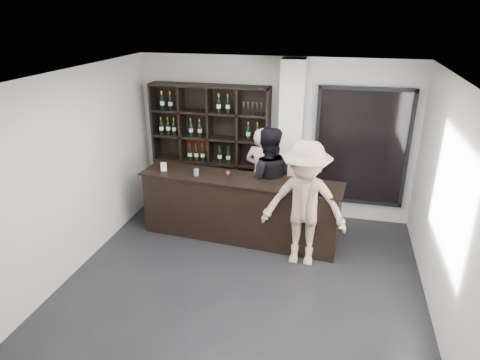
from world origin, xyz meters
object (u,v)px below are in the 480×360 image
(wine_shelf, at_px, (211,150))
(taster_pink, at_px, (261,174))
(taster_black, at_px, (267,182))
(customer, at_px, (304,205))
(tasting_counter, at_px, (239,208))

(wine_shelf, distance_m, taster_pink, 1.07)
(taster_pink, bearing_deg, wine_shelf, 6.69)
(taster_pink, bearing_deg, taster_black, 126.19)
(taster_black, distance_m, customer, 1.06)
(taster_pink, distance_m, taster_black, 0.59)
(taster_pink, relative_size, customer, 0.88)
(tasting_counter, xyz_separation_m, customer, (1.10, -0.50, 0.42))
(taster_pink, distance_m, customer, 1.63)
(customer, bearing_deg, wine_shelf, 143.41)
(wine_shelf, xyz_separation_m, taster_black, (1.20, -0.72, -0.25))
(customer, bearing_deg, taster_pink, 125.67)
(tasting_counter, distance_m, customer, 1.28)
(tasting_counter, bearing_deg, wine_shelf, 132.88)
(taster_black, bearing_deg, taster_pink, -84.02)
(taster_pink, bearing_deg, tasting_counter, 92.87)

